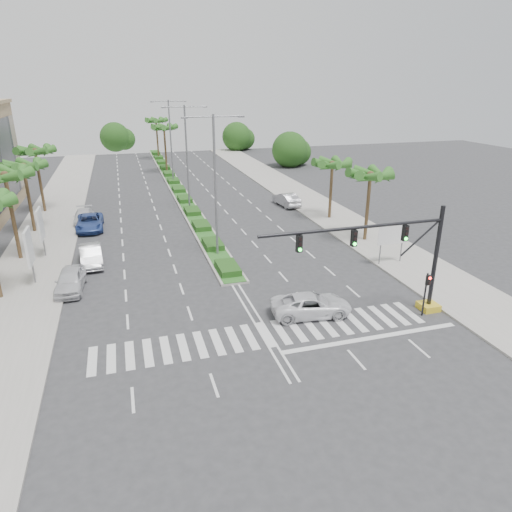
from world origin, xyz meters
The scene contains 26 objects.
ground centered at (0.00, 0.00, 0.00)m, with size 160.00×160.00×0.00m, color #333335.
footpath_right centered at (15.20, 20.00, 0.07)m, with size 6.00×120.00×0.15m, color gray.
footpath_left centered at (-15.20, 20.00, 0.07)m, with size 6.00×120.00×0.15m, color gray.
median centered at (0.00, 45.00, 0.10)m, with size 2.20×75.00×0.20m, color gray.
median_grass centered at (0.00, 45.00, 0.22)m, with size 1.80×75.00×0.04m, color #21531C.
signal_gantry centered at (9.27, 0.00, 3.46)m, with size 12.60×1.20×7.20m.
pedestrian_signal centered at (10.60, -0.68, 2.04)m, with size 0.28×0.36×3.00m.
direction_sign centered at (13.50, 7.99, 2.45)m, with size 2.70×0.11×3.40m.
billboard_near centered at (-14.50, 12.00, 2.96)m, with size 0.18×2.10×4.35m.
billboard_far centered at (-14.50, 18.00, 2.96)m, with size 0.18×2.10×4.35m.
palm_left_mid centered at (-16.50, 18.00, 7.08)m, with size 4.57×4.68×7.95m.
palm_left_far centered at (-16.50, 26.00, 6.50)m, with size 4.57×4.68×7.35m.
palm_left_end centered at (-16.50, 34.00, 6.88)m, with size 4.57×4.68×7.75m.
palm_right_near centered at (14.50, 14.00, 6.20)m, with size 4.57×4.68×7.05m.
palm_right_far centered at (14.50, 22.00, 5.91)m, with size 4.57×4.68×6.75m.
palm_median_a centered at (0.00, 55.00, 7.17)m, with size 4.57×4.68×8.05m.
palm_median_b centered at (0.00, 70.00, 7.17)m, with size 4.57×4.68×8.05m.
streetlight_near centered at (0.00, 14.00, 6.81)m, with size 5.10×0.25×12.00m.
streetlight_mid centered at (0.00, 30.00, 6.81)m, with size 5.10×0.25×12.00m.
streetlight_far centered at (0.00, 46.00, 6.81)m, with size 5.10×0.25×12.00m.
car_parked_a centered at (-11.80, 10.06, 0.80)m, with size 1.90×4.71×1.61m, color silver.
car_parked_b centered at (-10.55, 15.06, 0.80)m, with size 1.70×4.88×1.61m, color #B8B7BC.
car_parked_c centered at (-11.08, 25.30, 0.78)m, with size 2.60×5.64×1.57m, color #304A93.
car_parked_d centered at (-11.80, 28.04, 0.71)m, with size 1.99×4.90×1.42m, color silver.
car_crossing centered at (3.62, 1.54, 0.73)m, with size 2.44×5.28×1.47m, color white.
car_right centered at (11.80, 28.70, 0.81)m, with size 1.71×4.91×1.62m, color #A6A5A9.
Camera 1 is at (-7.42, -23.01, 14.35)m, focal length 32.00 mm.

